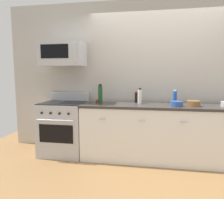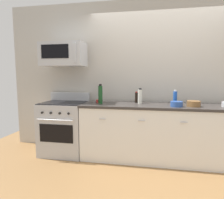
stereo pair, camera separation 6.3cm
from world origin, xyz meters
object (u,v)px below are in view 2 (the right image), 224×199
object	(u,v)px
bottle_soda_blue	(175,98)
bowl_blue_mixing	(177,104)
range_oven	(64,127)
bottle_soy_sauce_dark	(136,97)
bottle_wine_green	(100,94)
bottle_vinegar_white	(140,96)
bowl_wooden_salad	(194,104)
microwave	(63,55)
bowl_red_small	(99,101)

from	to	relation	value
bottle_soda_blue	bowl_blue_mixing	distance (m)	0.19
range_oven	bottle_soy_sauce_dark	distance (m)	1.39
bottle_soy_sauce_dark	bottle_wine_green	xyz separation A→B (m)	(-0.59, -0.23, 0.06)
bottle_soda_blue	bottle_vinegar_white	size ratio (longest dim) A/B	0.93
bottle_soy_sauce_dark	range_oven	bearing A→B (deg)	-171.37
bowl_wooden_salad	range_oven	bearing A→B (deg)	177.91
bottle_soda_blue	range_oven	bearing A→B (deg)	-178.74
bottle_soda_blue	bottle_vinegar_white	world-z (taller)	bottle_vinegar_white
bottle_soda_blue	bottle_soy_sauce_dark	distance (m)	0.64
bottle_vinegar_white	bowl_wooden_salad	distance (m)	0.84
range_oven	bowl_wooden_salad	xyz separation A→B (m)	(2.14, -0.08, 0.50)
bottle_wine_green	bowl_blue_mixing	distance (m)	1.22
bottle_soy_sauce_dark	bowl_blue_mixing	size ratio (longest dim) A/B	1.06
microwave	bottle_soda_blue	xyz separation A→B (m)	(1.89, -0.00, -0.72)
bottle_vinegar_white	bowl_red_small	bearing A→B (deg)	-178.37
bottle_soy_sauce_dark	bottle_vinegar_white	size ratio (longest dim) A/B	0.75
bottle_soda_blue	bowl_red_small	xyz separation A→B (m)	(-1.27, 0.05, -0.09)
microwave	bottle_wine_green	xyz separation A→B (m)	(0.67, -0.08, -0.67)
range_oven	bowl_wooden_salad	world-z (taller)	range_oven
bowl_blue_mixing	bowl_wooden_salad	distance (m)	0.26
bottle_wine_green	bottle_vinegar_white	bearing A→B (deg)	12.73
microwave	bowl_wooden_salad	distance (m)	2.29
bottle_soda_blue	bottle_soy_sauce_dark	bearing A→B (deg)	166.53
bottle_wine_green	bowl_red_small	xyz separation A→B (m)	(-0.05, 0.13, -0.13)
range_oven	bowl_wooden_salad	bearing A→B (deg)	-2.09
bowl_red_small	bowl_wooden_salad	bearing A→B (deg)	-6.31
range_oven	bowl_red_small	distance (m)	0.79
microwave	bottle_soda_blue	bearing A→B (deg)	-0.10
range_oven	bowl_blue_mixing	xyz separation A→B (m)	(1.89, -0.14, 0.49)
bottle_soy_sauce_dark	bowl_blue_mixing	xyz separation A→B (m)	(0.63, -0.33, -0.05)
bottle_soy_sauce_dark	bowl_red_small	world-z (taller)	bottle_soy_sauce_dark
microwave	bottle_wine_green	bearing A→B (deg)	-6.89
bottle_soda_blue	bowl_wooden_salad	distance (m)	0.29
bottle_vinegar_white	bowl_red_small	distance (m)	0.71
bottle_soy_sauce_dark	bowl_red_small	bearing A→B (deg)	-171.04
bottle_vinegar_white	bowl_red_small	xyz separation A→B (m)	(-0.71, -0.02, -0.10)
microwave	bottle_soy_sauce_dark	size ratio (longest dim) A/B	3.86
bottle_vinegar_white	bottle_wine_green	distance (m)	0.67
microwave	bottle_soda_blue	distance (m)	2.02
bottle_soda_blue	bowl_red_small	bearing A→B (deg)	177.78
bottle_vinegar_white	bottle_soda_blue	bearing A→B (deg)	-7.04
bottle_soy_sauce_dark	bottle_vinegar_white	xyz separation A→B (m)	(0.07, -0.08, 0.03)
range_oven	bottle_soda_blue	world-z (taller)	bottle_soda_blue
microwave	bottle_soy_sauce_dark	xyz separation A→B (m)	(1.26, 0.15, -0.74)
bottle_wine_green	bottle_soda_blue	bearing A→B (deg)	3.69
microwave	bowl_blue_mixing	distance (m)	2.05
bowl_blue_mixing	bowl_red_small	size ratio (longest dim) A/B	1.66
microwave	bottle_soda_blue	size ratio (longest dim) A/B	3.10
bottle_soy_sauce_dark	bottle_vinegar_white	distance (m)	0.11
bottle_soy_sauce_dark	bowl_red_small	distance (m)	0.65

